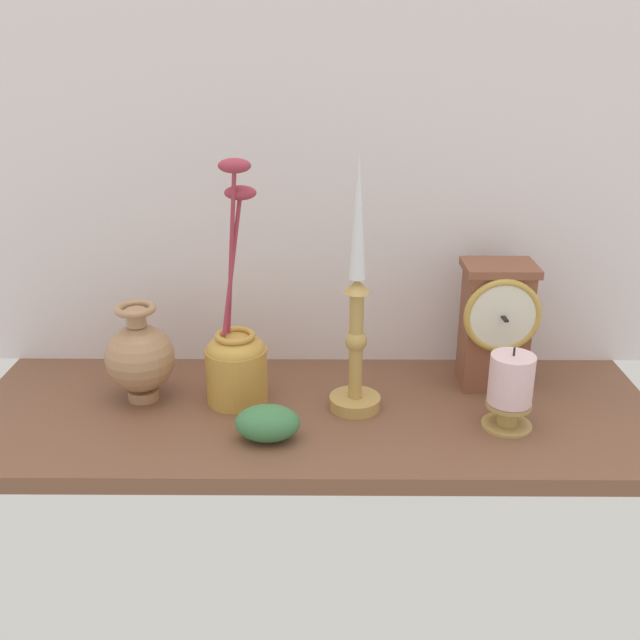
% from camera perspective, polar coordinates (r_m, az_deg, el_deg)
% --- Properties ---
extents(ground_plane, '(1.00, 0.36, 0.02)m').
position_cam_1_polar(ground_plane, '(1.08, -0.49, -7.56)').
color(ground_plane, brown).
extents(back_wall, '(1.20, 0.02, 0.65)m').
position_cam_1_polar(back_wall, '(1.14, -0.40, 12.14)').
color(back_wall, silver).
rests_on(back_wall, ground_plane).
extents(mantel_clock, '(0.11, 0.10, 0.20)m').
position_cam_1_polar(mantel_clock, '(1.13, 13.58, -0.29)').
color(mantel_clock, brown).
rests_on(mantel_clock, ground_plane).
extents(candlestick_tall_left, '(0.07, 0.07, 0.37)m').
position_cam_1_polar(candlestick_tall_left, '(1.02, 2.87, -0.21)').
color(candlestick_tall_left, tan).
rests_on(candlestick_tall_left, ground_plane).
extents(brass_vase_bulbous, '(0.10, 0.10, 0.15)m').
position_cam_1_polar(brass_vase_bulbous, '(1.10, -13.92, -2.81)').
color(brass_vase_bulbous, tan).
rests_on(brass_vase_bulbous, ground_plane).
extents(brass_vase_jar, '(0.09, 0.09, 0.36)m').
position_cam_1_polar(brass_vase_jar, '(1.07, -6.57, -2.89)').
color(brass_vase_jar, gold).
rests_on(brass_vase_jar, ground_plane).
extents(pillar_candle_front, '(0.07, 0.07, 0.12)m').
position_cam_1_polar(pillar_candle_front, '(1.03, 14.68, -5.23)').
color(pillar_candle_front, tan).
rests_on(pillar_candle_front, ground_plane).
extents(ivy_sprig, '(0.09, 0.06, 0.05)m').
position_cam_1_polar(ivy_sprig, '(0.99, -4.14, -8.06)').
color(ivy_sprig, '#407E4A').
rests_on(ivy_sprig, ground_plane).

